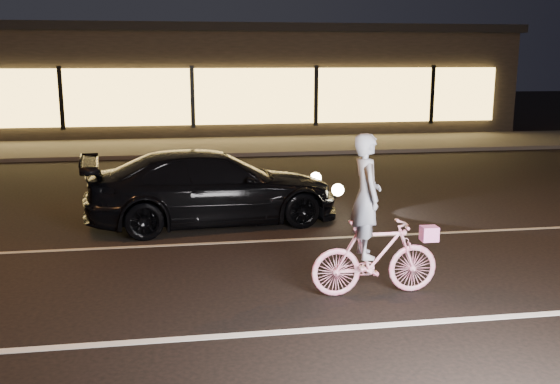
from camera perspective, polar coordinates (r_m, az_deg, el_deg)
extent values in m
plane|color=black|center=(8.36, -5.46, -8.65)|extent=(90.00, 90.00, 0.00)
cube|color=silver|center=(6.98, -4.63, -12.96)|extent=(60.00, 0.12, 0.01)
cube|color=gray|center=(10.25, -6.19, -4.68)|extent=(60.00, 0.10, 0.01)
cube|color=#383533|center=(21.01, -7.77, 4.12)|extent=(30.00, 4.00, 0.12)
cube|color=black|center=(26.82, -8.23, 9.99)|extent=(25.00, 8.00, 4.00)
cube|color=black|center=(26.83, -8.36, 14.37)|extent=(25.40, 8.40, 0.30)
cube|color=#ECB752|center=(22.75, -8.01, 8.62)|extent=(23.00, 0.15, 2.00)
cube|color=black|center=(23.02, -19.38, 8.10)|extent=(0.15, 0.08, 2.20)
cube|color=black|center=(22.67, -8.00, 8.61)|extent=(0.15, 0.08, 2.20)
cube|color=black|center=(23.20, 3.31, 8.78)|extent=(0.15, 0.08, 2.20)
cube|color=black|center=(24.55, 13.74, 8.65)|extent=(0.15, 0.08, 2.20)
imported|color=#F23672|center=(8.01, 8.68, -5.91)|extent=(1.65, 0.46, 0.99)
imported|color=silver|center=(7.76, 7.88, -0.35)|extent=(0.37, 0.57, 1.55)
cube|color=#E051AD|center=(8.17, 13.48, -3.72)|extent=(0.21, 0.17, 0.19)
imported|color=black|center=(11.38, -6.13, 0.44)|extent=(4.77, 2.41, 1.33)
sphere|color=#FFF2BF|center=(12.51, 3.28, 1.31)|extent=(0.22, 0.22, 0.22)
sphere|color=#FFF2BF|center=(11.40, 5.31, 0.19)|extent=(0.22, 0.22, 0.22)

